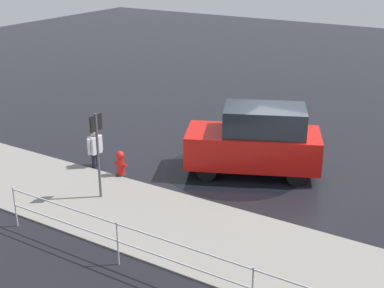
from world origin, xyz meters
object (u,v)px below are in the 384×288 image
Objects in this scene: pedestrian at (95,146)px; sign_post at (97,144)px; moving_hatchback at (256,141)px; fire_hydrant at (120,164)px.

sign_post reaches higher than pedestrian.
sign_post is at bearing 52.61° from moving_hatchback.
moving_hatchback is 5.30× the size of fire_hydrant.
moving_hatchback is 4.04m from fire_hydrant.
fire_hydrant is at bearing 35.36° from moving_hatchback.
moving_hatchback is 4.70m from sign_post.
pedestrian is 2.35m from sign_post.
moving_hatchback reaches higher than pedestrian.
pedestrian is (4.35, 2.15, -0.34)m from moving_hatchback.
pedestrian reaches higher than fire_hydrant.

